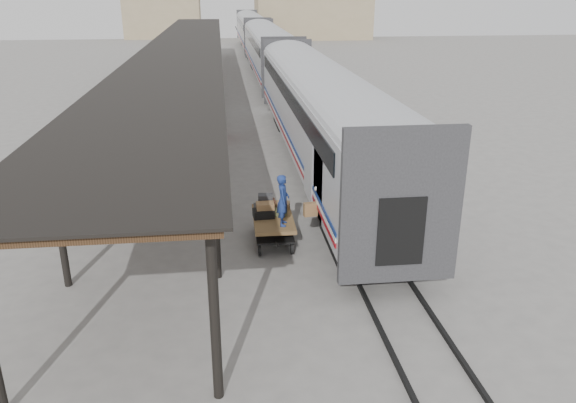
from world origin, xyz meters
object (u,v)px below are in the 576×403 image
(luggage_tug, at_px, (215,127))
(pedestrian, at_px, (193,109))
(baggage_cart, at_px, (273,223))
(porter, at_px, (283,200))

(luggage_tug, bearing_deg, pedestrian, 107.88)
(baggage_cart, bearing_deg, pedestrian, 101.15)
(baggage_cart, xyz_separation_m, pedestrian, (-3.25, 17.74, 0.15))
(porter, relative_size, pedestrian, 1.00)
(porter, bearing_deg, baggage_cart, 28.90)
(luggage_tug, bearing_deg, porter, -82.02)
(baggage_cart, distance_m, pedestrian, 18.04)
(baggage_cart, bearing_deg, porter, -68.19)
(baggage_cart, bearing_deg, luggage_tug, 98.60)
(baggage_cart, xyz_separation_m, porter, (0.25, -0.65, 1.01))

